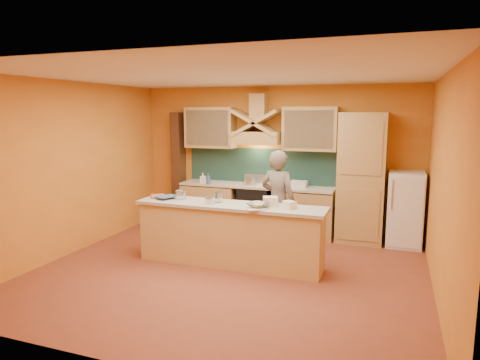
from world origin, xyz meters
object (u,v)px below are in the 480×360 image
(person, at_px, (278,201))
(kitchen_scale, at_px, (209,201))
(stove, at_px, (256,209))
(mixing_bowl, at_px, (258,205))
(fridge, at_px, (405,209))

(person, distance_m, kitchen_scale, 1.28)
(stove, height_order, mixing_bowl, mixing_bowl)
(kitchen_scale, xyz_separation_m, mixing_bowl, (0.75, 0.02, -0.01))
(stove, xyz_separation_m, mixing_bowl, (0.67, -2.01, 0.53))
(stove, distance_m, fridge, 2.71)
(person, height_order, mixing_bowl, person)
(fridge, relative_size, person, 0.76)
(stove, bearing_deg, person, -55.45)
(fridge, height_order, person, person)
(kitchen_scale, bearing_deg, stove, 63.28)
(fridge, distance_m, kitchen_scale, 3.46)
(fridge, bearing_deg, person, -152.30)
(kitchen_scale, height_order, mixing_bowl, kitchen_scale)
(fridge, height_order, kitchen_scale, fridge)
(person, bearing_deg, stove, -40.42)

